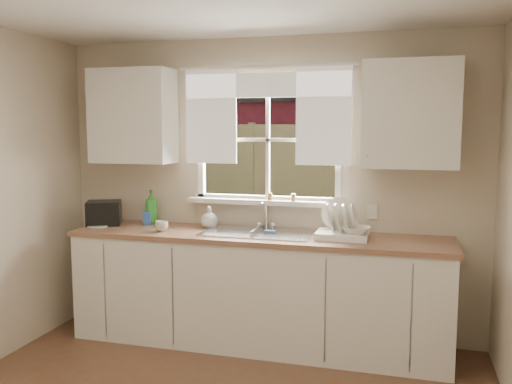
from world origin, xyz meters
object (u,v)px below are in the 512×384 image
(black_appliance, at_px, (104,213))
(dish_rack, at_px, (342,228))
(cup, at_px, (162,226))
(soap_bottle_a, at_px, (151,207))

(black_appliance, bearing_deg, dish_rack, -25.47)
(dish_rack, height_order, cup, dish_rack)
(soap_bottle_a, xyz_separation_m, cup, (0.24, -0.29, -0.11))
(soap_bottle_a, height_order, black_appliance, soap_bottle_a)
(soap_bottle_a, distance_m, black_appliance, 0.41)
(dish_rack, bearing_deg, cup, -175.35)
(soap_bottle_a, bearing_deg, cup, -72.77)
(soap_bottle_a, bearing_deg, black_appliance, 179.45)
(dish_rack, height_order, soap_bottle_a, same)
(dish_rack, xyz_separation_m, cup, (-1.45, -0.12, -0.04))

